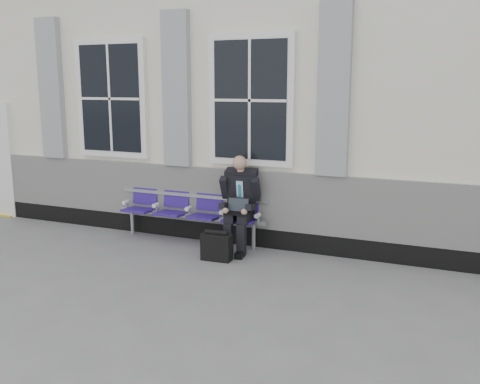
% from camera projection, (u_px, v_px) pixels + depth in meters
% --- Properties ---
extents(ground, '(70.00, 70.00, 0.00)m').
position_uv_depth(ground, '(186.00, 272.00, 7.21)').
color(ground, slate).
rests_on(ground, ground).
extents(station_building, '(14.40, 4.40, 4.49)m').
position_uv_depth(station_building, '(273.00, 99.00, 9.92)').
color(station_building, silver).
rests_on(station_building, ground).
extents(bench, '(2.60, 0.47, 0.91)m').
position_uv_depth(bench, '(190.00, 207.00, 8.54)').
color(bench, '#9EA0A3').
rests_on(bench, ground).
extents(businessman, '(0.62, 0.83, 1.45)m').
position_uv_depth(businessman, '(240.00, 200.00, 8.02)').
color(businessman, black).
rests_on(businessman, ground).
extents(briefcase, '(0.44, 0.20, 0.45)m').
position_uv_depth(briefcase, '(216.00, 246.00, 7.65)').
color(briefcase, black).
rests_on(briefcase, ground).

